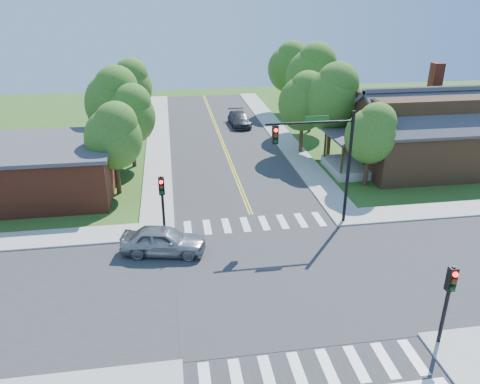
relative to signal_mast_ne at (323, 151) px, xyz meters
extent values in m
plane|color=#35541A|center=(-3.91, -5.59, -4.85)|extent=(100.00, 100.00, 0.00)
cube|color=#2D2D30|center=(-3.91, -5.59, -4.83)|extent=(10.00, 90.00, 0.04)
cube|color=#2D2D30|center=(-3.91, -5.59, -4.83)|extent=(90.00, 10.00, 0.04)
cube|color=#2D2D30|center=(-3.91, -5.59, -4.85)|extent=(10.20, 10.20, 0.06)
cube|color=#9E9B93|center=(2.19, 19.41, -4.78)|extent=(2.20, 40.00, 0.14)
cube|color=#9E9B93|center=(-10.01, 19.41, -4.78)|extent=(2.20, 40.00, 0.14)
cube|color=white|center=(-8.11, 0.61, -4.80)|extent=(0.45, 2.00, 0.01)
cube|color=white|center=(-6.91, 0.61, -4.80)|extent=(0.45, 2.00, 0.01)
cube|color=white|center=(-5.71, 0.61, -4.80)|extent=(0.45, 2.00, 0.01)
cube|color=white|center=(-4.51, 0.61, -4.80)|extent=(0.45, 2.00, 0.01)
cube|color=white|center=(-3.31, 0.61, -4.80)|extent=(0.45, 2.00, 0.01)
cube|color=white|center=(-2.11, 0.61, -4.80)|extent=(0.45, 2.00, 0.01)
cube|color=white|center=(-0.91, 0.61, -4.80)|extent=(0.45, 2.00, 0.01)
cube|color=white|center=(0.29, 0.61, -4.80)|extent=(0.45, 2.00, 0.01)
cube|color=white|center=(-8.11, -11.79, -4.80)|extent=(0.45, 2.00, 0.01)
cube|color=white|center=(-6.91, -11.79, -4.80)|extent=(0.45, 2.00, 0.01)
cube|color=white|center=(-5.71, -11.79, -4.80)|extent=(0.45, 2.00, 0.01)
cube|color=white|center=(-4.51, -11.79, -4.80)|extent=(0.45, 2.00, 0.01)
cube|color=white|center=(-3.31, -11.79, -4.80)|extent=(0.45, 2.00, 0.01)
cube|color=white|center=(-2.11, -11.79, -4.80)|extent=(0.45, 2.00, 0.01)
cube|color=white|center=(-0.91, -11.79, -4.80)|extent=(0.45, 2.00, 0.01)
cube|color=white|center=(0.29, -11.79, -4.80)|extent=(0.45, 2.00, 0.01)
cube|color=yellow|center=(-4.01, 20.66, -4.80)|extent=(0.10, 37.50, 0.01)
cube|color=yellow|center=(-3.81, 20.66, -4.80)|extent=(0.10, 37.50, 0.01)
cylinder|color=black|center=(1.69, 0.01, -1.25)|extent=(0.20, 0.20, 7.20)
cylinder|color=black|center=(-0.91, 0.01, 1.75)|extent=(5.20, 0.14, 0.14)
cube|color=#19591E|center=(-0.51, -0.04, 2.00)|extent=(1.40, 0.04, 0.30)
cube|color=black|center=(-2.91, 0.01, 1.12)|extent=(0.34, 0.28, 1.05)
sphere|color=#FF0C0C|center=(-2.91, -0.16, 1.44)|extent=(0.22, 0.22, 0.22)
sphere|color=#3F2605|center=(-2.91, -0.16, 1.12)|extent=(0.22, 0.22, 0.22)
sphere|color=#05330F|center=(-2.91, -0.16, 0.80)|extent=(0.22, 0.22, 0.22)
cylinder|color=black|center=(1.69, -11.19, -2.95)|extent=(0.16, 0.16, 3.80)
cube|color=black|center=(1.69, -11.19, -1.63)|extent=(0.34, 0.28, 1.05)
sphere|color=#FF0C0C|center=(1.69, -11.36, -1.31)|extent=(0.22, 0.22, 0.22)
sphere|color=#3F2605|center=(1.69, -11.36, -1.63)|extent=(0.22, 0.22, 0.22)
sphere|color=#05330F|center=(1.69, -11.36, -1.95)|extent=(0.22, 0.22, 0.22)
cylinder|color=black|center=(-9.51, 0.01, -2.95)|extent=(0.16, 0.16, 3.80)
cube|color=black|center=(-9.51, 0.01, -1.63)|extent=(0.34, 0.28, 1.05)
sphere|color=#FF0C0C|center=(-9.51, -0.16, -1.31)|extent=(0.22, 0.22, 0.22)
sphere|color=#3F2605|center=(-9.51, -0.16, -1.63)|extent=(0.22, 0.22, 0.22)
sphere|color=#05330F|center=(-9.51, -0.16, -1.95)|extent=(0.22, 0.22, 0.22)
cube|color=#382613|center=(11.29, 8.61, -2.85)|extent=(10.00, 8.00, 4.00)
cube|color=#9E9B93|center=(4.99, 8.61, -4.50)|extent=(2.60, 4.50, 0.70)
cylinder|color=#382613|center=(3.89, 6.61, -3.25)|extent=(0.18, 0.18, 2.50)
cylinder|color=#382613|center=(3.89, 10.61, -3.25)|extent=(0.18, 0.18, 2.50)
cube|color=#38383D|center=(4.99, 8.61, -1.90)|extent=(2.80, 4.80, 0.18)
cube|color=brown|center=(13.79, 12.11, -1.30)|extent=(0.90, 0.90, 7.11)
cube|color=brown|center=(-18.11, 7.61, -3.10)|extent=(10.00, 8.00, 3.50)
cube|color=#38383D|center=(-18.11, 7.61, -1.25)|extent=(10.40, 8.40, 0.25)
cylinder|color=#382314|center=(5.46, 5.63, -3.67)|extent=(0.34, 0.34, 2.36)
ellipsoid|color=#2B5719|center=(5.46, 5.63, -1.01)|extent=(3.72, 3.53, 4.09)
sphere|color=#2B5719|center=(5.76, 5.43, 0.11)|extent=(2.73, 2.73, 2.73)
cylinder|color=#382314|center=(4.80, 12.34, -3.32)|extent=(0.34, 0.34, 3.06)
ellipsoid|color=#2B5719|center=(4.80, 12.34, 0.14)|extent=(4.83, 4.59, 5.32)
sphere|color=#2B5719|center=(5.10, 12.14, 1.59)|extent=(3.54, 3.54, 3.54)
cylinder|color=#382314|center=(5.46, 20.26, -3.18)|extent=(0.34, 0.34, 3.35)
ellipsoid|color=#2B5719|center=(5.46, 20.26, 0.61)|extent=(5.28, 5.02, 5.81)
sphere|color=#2B5719|center=(5.76, 20.06, 2.19)|extent=(3.87, 3.87, 3.87)
cylinder|color=#382314|center=(5.28, 28.96, -3.31)|extent=(0.34, 0.34, 3.08)
ellipsoid|color=#2B5719|center=(5.28, 28.96, 0.17)|extent=(4.86, 4.62, 5.35)
sphere|color=#2B5719|center=(5.58, 28.76, 1.63)|extent=(3.57, 3.57, 3.57)
cylinder|color=#382314|center=(-12.73, 6.95, -3.59)|extent=(0.34, 0.34, 2.51)
ellipsoid|color=#2B5719|center=(-12.73, 6.95, -0.75)|extent=(3.97, 3.77, 4.36)
sphere|color=#2B5719|center=(-12.43, 6.75, 0.44)|extent=(2.91, 2.91, 2.91)
cylinder|color=#382314|center=(-13.22, 14.11, -3.34)|extent=(0.34, 0.34, 3.01)
ellipsoid|color=#2B5719|center=(-13.22, 14.11, 0.07)|extent=(4.76, 4.52, 5.23)
sphere|color=#2B5719|center=(-12.92, 13.91, 1.49)|extent=(3.49, 3.49, 3.49)
cylinder|color=#382314|center=(-12.54, 22.78, -3.45)|extent=(0.34, 0.34, 2.80)
ellipsoid|color=#2B5719|center=(-12.54, 22.78, -0.28)|extent=(4.43, 4.21, 4.87)
sphere|color=#2B5719|center=(-12.24, 22.58, 1.05)|extent=(3.25, 3.25, 3.25)
cylinder|color=#382314|center=(-12.77, 31.87, -3.70)|extent=(0.34, 0.34, 2.31)
ellipsoid|color=#2B5719|center=(-12.77, 31.87, -1.08)|extent=(3.65, 3.46, 4.01)
sphere|color=#2B5719|center=(-12.47, 31.67, 0.01)|extent=(2.67, 2.67, 2.67)
cylinder|color=#382314|center=(2.72, 13.76, -3.49)|extent=(0.34, 0.34, 2.73)
ellipsoid|color=#2B5719|center=(2.72, 13.76, -0.40)|extent=(4.31, 4.09, 4.74)
sphere|color=#2B5719|center=(3.02, 13.56, 0.90)|extent=(3.16, 3.16, 3.16)
cylinder|color=#382314|center=(-11.93, 12.50, -3.56)|extent=(0.34, 0.34, 2.57)
ellipsoid|color=#2B5719|center=(-11.93, 12.50, -0.65)|extent=(4.06, 3.86, 4.47)
sphere|color=#2B5719|center=(-11.63, 12.30, 0.57)|extent=(2.98, 2.98, 2.98)
imported|color=#9D9EA3|center=(-9.58, -2.09, -4.05)|extent=(3.76, 5.43, 1.59)
imported|color=#303235|center=(-1.38, 23.47, -4.14)|extent=(2.28, 5.02, 1.42)
camera|label=1|loc=(-8.85, -25.11, 8.79)|focal=35.00mm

